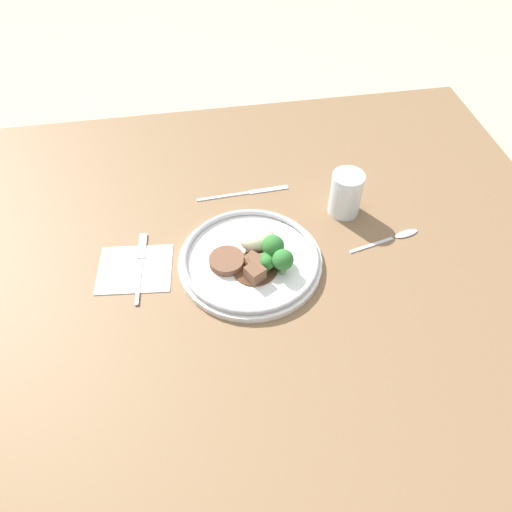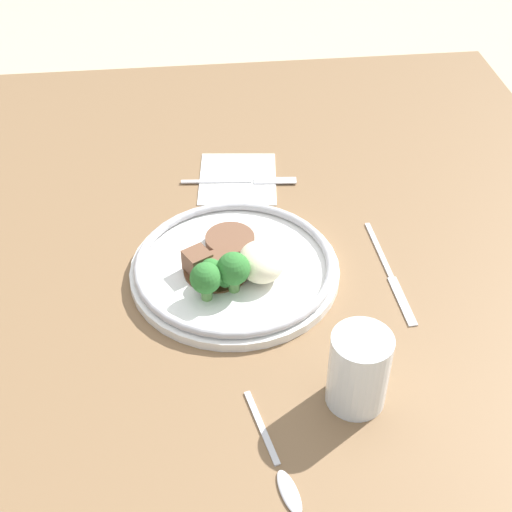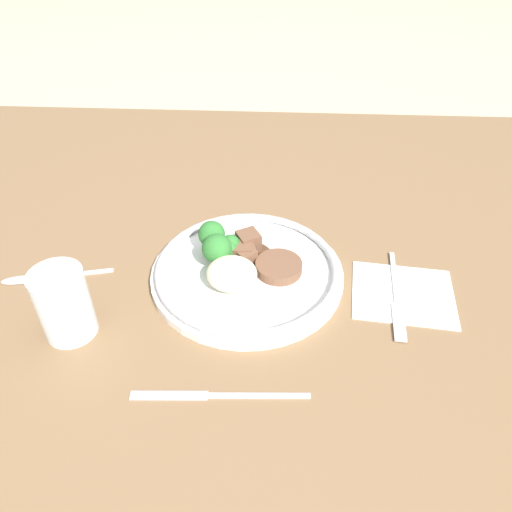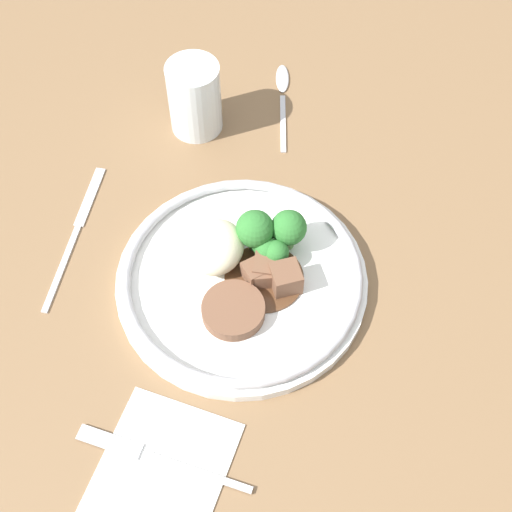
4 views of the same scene
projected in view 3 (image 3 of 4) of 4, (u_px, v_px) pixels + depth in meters
The scene contains 8 objects.
ground_plane at pixel (236, 286), 0.77m from camera, with size 8.00×8.00×0.00m, color tan.
dining_table at pixel (236, 278), 0.76m from camera, with size 1.32×1.17×0.03m.
napkin at pixel (403, 294), 0.71m from camera, with size 0.16×0.14×0.00m.
plate at pixel (244, 268), 0.73m from camera, with size 0.28×0.28×0.07m.
juice_glass at pixel (65, 306), 0.63m from camera, with size 0.07×0.07×0.10m.
fork at pixel (397, 302), 0.70m from camera, with size 0.03×0.18×0.00m.
knife at pixel (213, 396), 0.58m from camera, with size 0.21×0.02×0.00m.
spoon at pixel (35, 278), 0.74m from camera, with size 0.16×0.05×0.01m.
Camera 3 is at (-0.06, 0.57, 0.53)m, focal length 35.00 mm.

